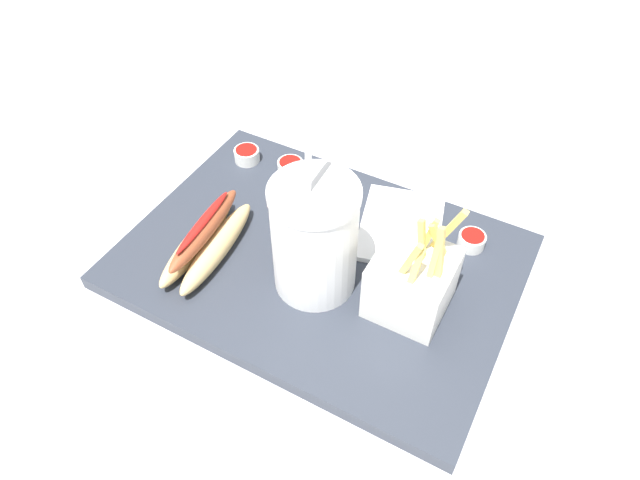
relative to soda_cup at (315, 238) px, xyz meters
name	(u,v)px	position (x,y,z in m)	size (l,w,h in m)	color
ground_plane	(320,271)	(0.01, -0.04, -0.11)	(2.40, 2.40, 0.02)	silver
food_tray	(320,261)	(0.01, -0.04, -0.09)	(0.48, 0.35, 0.02)	#2D333D
soda_cup	(315,238)	(0.00, 0.00, 0.00)	(0.10, 0.10, 0.25)	white
fries_basket	(412,282)	(-0.11, -0.02, -0.03)	(0.09, 0.09, 0.15)	white
hot_dog_1	(207,240)	(0.14, 0.02, -0.05)	(0.07, 0.17, 0.06)	#DBB775
ketchup_cup_1	(472,240)	(-0.15, -0.15, -0.06)	(0.04, 0.04, 0.02)	white
ketchup_cup_2	(290,167)	(0.13, -0.16, -0.06)	(0.04, 0.04, 0.02)	white
ketchup_cup_3	(247,154)	(0.20, -0.15, -0.06)	(0.04, 0.04, 0.02)	white
napkin_stack	(401,227)	(-0.06, -0.13, -0.07)	(0.10, 0.14, 0.01)	white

